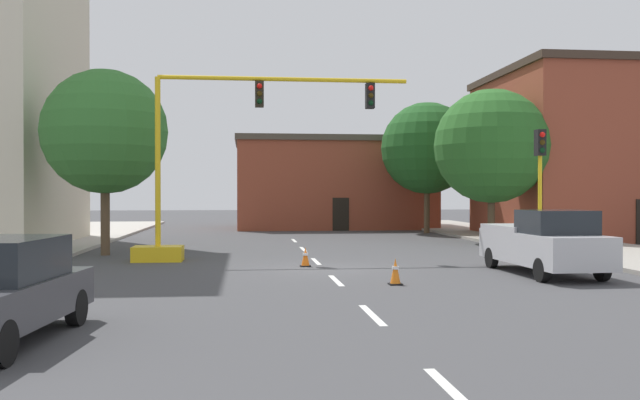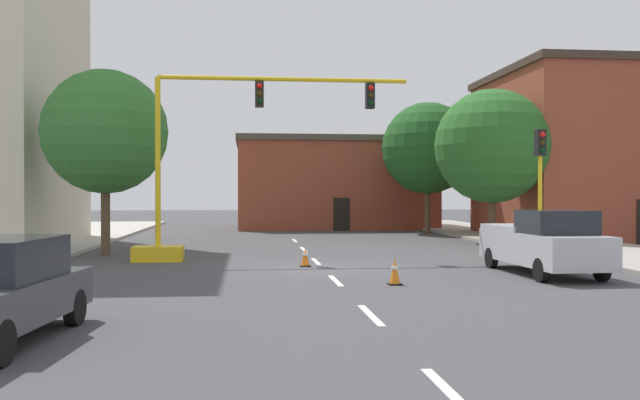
# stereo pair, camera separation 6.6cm
# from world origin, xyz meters

# --- Properties ---
(ground_plane) EXTENTS (160.00, 160.00, 0.00)m
(ground_plane) POSITION_xyz_m (0.00, 0.00, 0.00)
(ground_plane) COLOR #424244
(sidewalk_left) EXTENTS (6.00, 56.00, 0.14)m
(sidewalk_left) POSITION_xyz_m (-12.27, 8.00, 0.07)
(sidewalk_left) COLOR #B2ADA3
(sidewalk_left) RESTS_ON ground_plane
(sidewalk_right) EXTENTS (6.00, 56.00, 0.14)m
(sidewalk_right) POSITION_xyz_m (12.27, 8.00, 0.07)
(sidewalk_right) COLOR #9E998E
(sidewalk_right) RESTS_ON ground_plane
(lane_stripe_seg_0) EXTENTS (0.16, 2.40, 0.01)m
(lane_stripe_seg_0) POSITION_xyz_m (0.00, -14.00, 0.00)
(lane_stripe_seg_0) COLOR silver
(lane_stripe_seg_0) RESTS_ON ground_plane
(lane_stripe_seg_1) EXTENTS (0.16, 2.40, 0.01)m
(lane_stripe_seg_1) POSITION_xyz_m (0.00, -8.50, 0.00)
(lane_stripe_seg_1) COLOR silver
(lane_stripe_seg_1) RESTS_ON ground_plane
(lane_stripe_seg_2) EXTENTS (0.16, 2.40, 0.01)m
(lane_stripe_seg_2) POSITION_xyz_m (0.00, -3.00, 0.00)
(lane_stripe_seg_2) COLOR silver
(lane_stripe_seg_2) RESTS_ON ground_plane
(lane_stripe_seg_3) EXTENTS (0.16, 2.40, 0.01)m
(lane_stripe_seg_3) POSITION_xyz_m (0.00, 2.50, 0.00)
(lane_stripe_seg_3) COLOR silver
(lane_stripe_seg_3) RESTS_ON ground_plane
(lane_stripe_seg_4) EXTENTS (0.16, 2.40, 0.01)m
(lane_stripe_seg_4) POSITION_xyz_m (0.00, 8.00, 0.00)
(lane_stripe_seg_4) COLOR silver
(lane_stripe_seg_4) RESTS_ON ground_plane
(lane_stripe_seg_5) EXTENTS (0.16, 2.40, 0.01)m
(lane_stripe_seg_5) POSITION_xyz_m (0.00, 13.50, 0.00)
(lane_stripe_seg_5) COLOR silver
(lane_stripe_seg_5) RESTS_ON ground_plane
(building_brick_center) EXTENTS (13.98, 8.74, 6.42)m
(building_brick_center) POSITION_xyz_m (3.76, 26.79, 3.22)
(building_brick_center) COLOR brown
(building_brick_center) RESTS_ON ground_plane
(building_row_right) EXTENTS (10.92, 11.04, 9.42)m
(building_row_right) POSITION_xyz_m (17.04, 14.61, 4.72)
(building_row_right) COLOR brown
(building_row_right) RESTS_ON ground_plane
(traffic_signal_gantry) EXTENTS (10.18, 1.20, 6.83)m
(traffic_signal_gantry) POSITION_xyz_m (-4.38, 3.24, 2.31)
(traffic_signal_gantry) COLOR yellow
(traffic_signal_gantry) RESTS_ON ground_plane
(traffic_light_pole_right) EXTENTS (0.32, 0.47, 4.80)m
(traffic_light_pole_right) POSITION_xyz_m (8.07, 1.44, 3.53)
(traffic_light_pole_right) COLOR yellow
(traffic_light_pole_right) RESTS_ON ground_plane
(tree_right_far) EXTENTS (5.71, 5.71, 8.17)m
(tree_right_far) POSITION_xyz_m (8.73, 19.28, 5.31)
(tree_right_far) COLOR brown
(tree_right_far) RESTS_ON ground_plane
(tree_right_mid) EXTENTS (5.71, 5.71, 7.71)m
(tree_right_mid) POSITION_xyz_m (9.70, 10.71, 4.85)
(tree_right_mid) COLOR brown
(tree_right_mid) RESTS_ON ground_plane
(tree_left_near) EXTENTS (4.99, 4.99, 7.46)m
(tree_left_near) POSITION_xyz_m (-8.16, 5.92, 4.95)
(tree_left_near) COLOR brown
(tree_left_near) RESTS_ON ground_plane
(pickup_truck_silver) EXTENTS (2.12, 5.44, 1.99)m
(pickup_truck_silver) POSITION_xyz_m (6.53, -2.20, 0.97)
(pickup_truck_silver) COLOR #BCBCC1
(pickup_truck_silver) RESTS_ON ground_plane
(traffic_cone_roadside_a) EXTENTS (0.36, 0.36, 0.66)m
(traffic_cone_roadside_a) POSITION_xyz_m (-0.54, 0.81, 0.32)
(traffic_cone_roadside_a) COLOR black
(traffic_cone_roadside_a) RESTS_ON ground_plane
(traffic_cone_roadside_b) EXTENTS (0.36, 0.36, 0.72)m
(traffic_cone_roadside_b) POSITION_xyz_m (1.48, -4.05, 0.35)
(traffic_cone_roadside_b) COLOR black
(traffic_cone_roadside_b) RESTS_ON ground_plane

